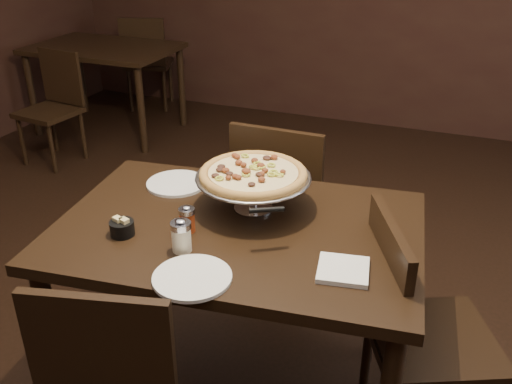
% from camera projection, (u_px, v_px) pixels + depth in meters
% --- Properties ---
extents(room, '(6.04, 7.04, 2.84)m').
position_uv_depth(room, '(230.00, 59.00, 1.71)').
color(room, black).
rests_on(room, ground).
extents(dining_table, '(1.37, 0.99, 0.80)m').
position_uv_depth(dining_table, '(238.00, 250.00, 2.07)').
color(dining_table, black).
rests_on(dining_table, ground).
extents(background_table, '(1.20, 0.80, 0.75)m').
position_uv_depth(background_table, '(104.00, 58.00, 4.84)').
color(background_table, black).
rests_on(background_table, ground).
extents(pizza_stand, '(0.42, 0.42, 0.17)m').
position_uv_depth(pizza_stand, '(253.00, 174.00, 2.06)').
color(pizza_stand, silver).
rests_on(pizza_stand, dining_table).
extents(parmesan_shaker, '(0.07, 0.07, 0.12)m').
position_uv_depth(parmesan_shaker, '(181.00, 236.00, 1.85)').
color(parmesan_shaker, '#F4E5BD').
rests_on(parmesan_shaker, dining_table).
extents(pepper_flake_shaker, '(0.06, 0.06, 0.10)m').
position_uv_depth(pepper_flake_shaker, '(187.00, 219.00, 1.96)').
color(pepper_flake_shaker, maroon).
rests_on(pepper_flake_shaker, dining_table).
extents(packet_caddy, '(0.08, 0.08, 0.07)m').
position_uv_depth(packet_caddy, '(122.00, 228.00, 1.95)').
color(packet_caddy, black).
rests_on(packet_caddy, dining_table).
extents(napkin_stack, '(0.18, 0.18, 0.02)m').
position_uv_depth(napkin_stack, '(343.00, 270.00, 1.76)').
color(napkin_stack, white).
rests_on(napkin_stack, dining_table).
extents(plate_left, '(0.24, 0.24, 0.01)m').
position_uv_depth(plate_left, '(177.00, 183.00, 2.31)').
color(plate_left, white).
rests_on(plate_left, dining_table).
extents(plate_near, '(0.24, 0.24, 0.01)m').
position_uv_depth(plate_near, '(192.00, 278.00, 1.73)').
color(plate_near, white).
rests_on(plate_near, dining_table).
extents(serving_spatula, '(0.14, 0.14, 0.02)m').
position_uv_depth(serving_spatula, '(267.00, 211.00, 1.83)').
color(serving_spatula, silver).
rests_on(serving_spatula, pizza_stand).
extents(chair_far, '(0.45, 0.45, 0.94)m').
position_uv_depth(chair_far, '(284.00, 203.00, 2.77)').
color(chair_far, black).
rests_on(chair_far, ground).
extents(chair_side, '(0.57, 0.57, 0.92)m').
position_uv_depth(chair_side, '(414.00, 327.00, 1.98)').
color(chair_side, black).
rests_on(chair_side, ground).
extents(bg_chair_far, '(0.53, 0.53, 0.89)m').
position_uv_depth(bg_chair_far, '(147.00, 59.00, 5.46)').
color(bg_chair_far, black).
rests_on(bg_chair_far, ground).
extents(bg_chair_near, '(0.44, 0.44, 0.84)m').
position_uv_depth(bg_chair_near, '(54.00, 103.00, 4.35)').
color(bg_chair_near, black).
rests_on(bg_chair_near, ground).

